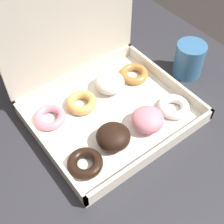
# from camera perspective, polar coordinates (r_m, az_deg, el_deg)

# --- Properties ---
(dining_table) EXTENTS (0.93, 0.89, 0.71)m
(dining_table) POSITION_cam_1_polar(r_m,az_deg,el_deg) (0.81, 1.33, -9.33)
(dining_table) COLOR #2D2D33
(dining_table) RESTS_ON ground_plane
(donut_box) EXTENTS (0.37, 0.32, 0.33)m
(donut_box) POSITION_cam_1_polar(r_m,az_deg,el_deg) (0.74, -1.66, 4.11)
(donut_box) COLOR silver
(donut_box) RESTS_ON dining_table
(coffee_mug) EXTENTS (0.08, 0.08, 0.09)m
(coffee_mug) POSITION_cam_1_polar(r_m,az_deg,el_deg) (0.86, 13.93, 9.40)
(coffee_mug) COLOR teal
(coffee_mug) RESTS_ON dining_table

